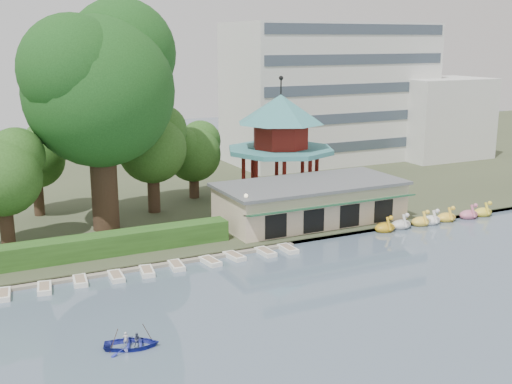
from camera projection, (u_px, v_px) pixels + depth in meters
ground_plane at (353, 330)px, 40.85m from camera, size 220.00×220.00×0.00m
shore at (131, 176)px, 86.16m from camera, size 220.00×70.00×0.40m
embankment at (239, 250)px, 55.90m from camera, size 220.00×0.60×0.30m
dock at (102, 272)px, 50.65m from camera, size 34.00×1.60×0.24m
boathouse at (310, 201)px, 63.77m from camera, size 18.60×9.39×3.90m
pavilion at (281, 136)px, 72.19m from camera, size 12.40×12.40×13.50m
office_building at (348, 97)px, 95.40m from camera, size 38.00×18.00×20.00m
hedge at (55, 251)px, 51.97m from camera, size 30.00×2.00×1.80m
lamp_post at (246, 208)px, 57.29m from camera, size 0.36×0.36×4.28m
big_tree at (100, 79)px, 58.31m from camera, size 15.16×14.12×21.54m
small_trees at (51, 164)px, 60.74m from camera, size 39.89×16.56×11.09m
swan_boats at (435, 219)px, 64.50m from camera, size 14.88×1.99×1.92m
moored_rowboats at (114, 276)px, 49.68m from camera, size 31.95×2.80×0.36m
rowboat_with_passengers at (132, 340)px, 38.40m from camera, size 5.41×4.59×2.01m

